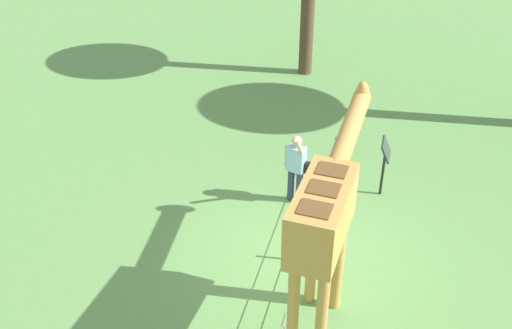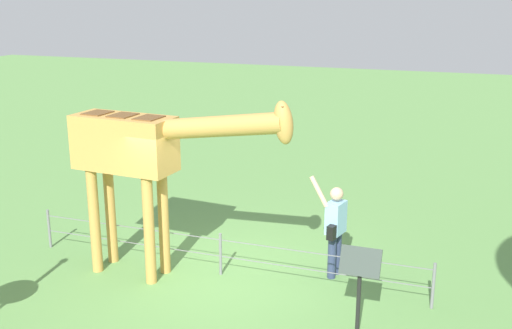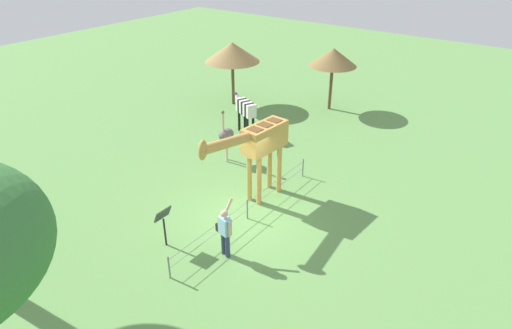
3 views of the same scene
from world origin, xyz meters
name	(u,v)px [view 2 (image 2 of 3)]	position (x,y,z in m)	size (l,w,h in m)	color
ground_plane	(219,276)	(0.00, 0.00, 0.00)	(60.00, 60.00, 0.00)	#60934C
giraffe	(141,152)	(-1.18, -0.36, 2.17)	(3.85, 0.83, 3.21)	#C69347
visitor	(335,226)	(1.83, 0.67, 0.90)	(0.62, 0.59, 1.77)	navy
info_sign	(360,274)	(2.56, -1.08, 0.95)	(0.56, 0.21, 1.32)	black
wire_fence	(220,253)	(0.00, 0.07, 0.40)	(7.05, 0.05, 0.75)	slate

